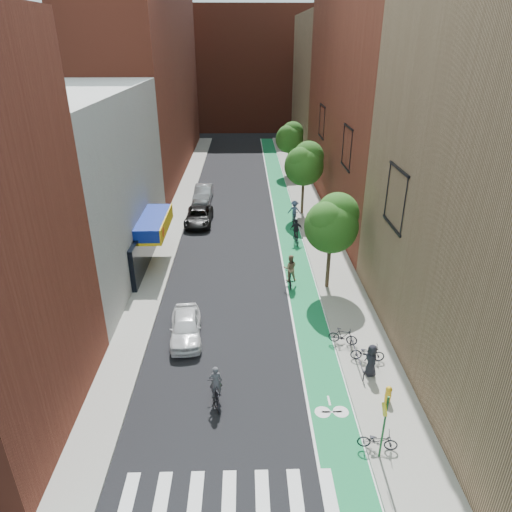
{
  "coord_description": "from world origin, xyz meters",
  "views": [
    {
      "loc": [
        0.28,
        -16.03,
        14.8
      ],
      "look_at": [
        1.01,
        11.91,
        1.5
      ],
      "focal_mm": 32.0,
      "sensor_mm": 36.0,
      "label": 1
    }
  ],
  "objects": [
    {
      "name": "cyclist_lane_mid",
      "position": [
        4.35,
        17.42,
        0.74
      ],
      "size": [
        1.0,
        1.9,
        2.01
      ],
      "rotation": [
        0.0,
        0.0,
        3.2
      ],
      "color": "black",
      "rests_on": "ground"
    },
    {
      "name": "building_far_closure",
      "position": [
        0.0,
        72.0,
        10.0
      ],
      "size": [
        30.0,
        14.0,
        20.0
      ],
      "primitive_type": "cube",
      "color": "maroon",
      "rests_on": "ground"
    },
    {
      "name": "parked_bike_far",
      "position": [
        6.36,
        2.37,
        0.59
      ],
      "size": [
        1.75,
        0.83,
        0.88
      ],
      "primitive_type": "imported",
      "rotation": [
        0.0,
        0.0,
        1.42
      ],
      "color": "black",
      "rests_on": "sidewalk_right"
    },
    {
      "name": "pedestrian",
      "position": [
        6.24,
        1.31,
        0.98
      ],
      "size": [
        0.7,
        0.91,
        1.67
      ],
      "primitive_type": "imported",
      "rotation": [
        0.0,
        0.0,
        -1.34
      ],
      "color": "black",
      "rests_on": "sidewalk_right"
    },
    {
      "name": "parked_car_black",
      "position": [
        -3.78,
        21.85,
        0.69
      ],
      "size": [
        2.33,
        4.96,
        1.37
      ],
      "primitive_type": "imported",
      "rotation": [
        0.0,
        0.0,
        -0.01
      ],
      "color": "black",
      "rests_on": "ground"
    },
    {
      "name": "parked_car_silver",
      "position": [
        -3.9,
        28.33,
        0.77
      ],
      "size": [
        1.8,
        4.75,
        1.55
      ],
      "primitive_type": "imported",
      "rotation": [
        0.0,
        0.0,
        -0.04
      ],
      "color": "#9CA0A5",
      "rests_on": "ground"
    },
    {
      "name": "cyclist_lane_near",
      "position": [
        3.2,
        10.45,
        0.94
      ],
      "size": [
        0.91,
        1.78,
        2.2
      ],
      "rotation": [
        0.0,
        0.0,
        3.15
      ],
      "color": "black",
      "rests_on": "ground"
    },
    {
      "name": "building_right_far_tan",
      "position": [
        12.0,
        50.0,
        9.0
      ],
      "size": [
        8.0,
        20.0,
        18.0
      ],
      "primitive_type": "cube",
      "color": "#8C6B4C",
      "rests_on": "ground"
    },
    {
      "name": "cyclist_lead",
      "position": [
        -1.09,
        -0.28,
        0.64
      ],
      "size": [
        0.97,
        1.91,
        1.94
      ],
      "rotation": [
        0.0,
        0.0,
        3.33
      ],
      "color": "black",
      "rests_on": "ground"
    },
    {
      "name": "parked_bike_near",
      "position": [
        5.4,
        -3.11,
        0.56
      ],
      "size": [
        1.64,
        0.82,
        0.83
      ],
      "primitive_type": "imported",
      "rotation": [
        0.0,
        0.0,
        1.39
      ],
      "color": "black",
      "rests_on": "sidewalk_right"
    },
    {
      "name": "building_left_far_red",
      "position": [
        -11.0,
        42.0,
        11.0
      ],
      "size": [
        8.0,
        36.0,
        22.0
      ],
      "primitive_type": "cube",
      "color": "maroon",
      "rests_on": "ground"
    },
    {
      "name": "ground",
      "position": [
        0.0,
        0.0,
        0.0
      ],
      "size": [
        160.0,
        160.0,
        0.0
      ],
      "primitive_type": "plane",
      "color": "black",
      "rests_on": "ground"
    },
    {
      "name": "tree_mid",
      "position": [
        5.65,
        24.02,
        4.89
      ],
      "size": [
        3.55,
        3.53,
        6.74
      ],
      "color": "#332619",
      "rests_on": "ground"
    },
    {
      "name": "sidewalk_left",
      "position": [
        -6.0,
        26.0,
        0.07
      ],
      "size": [
        2.0,
        68.0,
        0.15
      ],
      "primitive_type": "cube",
      "color": "gray",
      "rests_on": "ground"
    },
    {
      "name": "parked_car_white",
      "position": [
        -3.0,
        4.74,
        0.7
      ],
      "size": [
        2.03,
        4.24,
        1.4
      ],
      "primitive_type": "imported",
      "rotation": [
        0.0,
        0.0,
        0.09
      ],
      "color": "white",
      "rests_on": "ground"
    },
    {
      "name": "building_right_mid_red",
      "position": [
        12.0,
        26.0,
        11.0
      ],
      "size": [
        8.0,
        28.0,
        22.0
      ],
      "primitive_type": "cube",
      "color": "maroon",
      "rests_on": "ground"
    },
    {
      "name": "fire_hydrant",
      "position": [
        6.57,
        -0.55,
        0.59
      ],
      "size": [
        0.29,
        0.29,
        0.82
      ],
      "color": "gold",
      "rests_on": "sidewalk_right"
    },
    {
      "name": "parked_bike_mid",
      "position": [
        5.4,
        3.78,
        0.61
      ],
      "size": [
        1.6,
        0.93,
        0.93
      ],
      "primitive_type": "imported",
      "rotation": [
        0.0,
        0.0,
        1.22
      ],
      "color": "black",
      "rests_on": "sidewalk_right"
    },
    {
      "name": "sidewalk_right",
      "position": [
        6.5,
        26.0,
        0.07
      ],
      "size": [
        3.0,
        68.0,
        0.15
      ],
      "primitive_type": "cube",
      "color": "gray",
      "rests_on": "ground"
    },
    {
      "name": "sign_pole",
      "position": [
        5.38,
        -3.5,
        1.84
      ],
      "size": [
        0.13,
        0.71,
        3.0
      ],
      "color": "#194C26",
      "rests_on": "sidewalk_right"
    },
    {
      "name": "tree_far",
      "position": [
        5.65,
        38.02,
        4.5
      ],
      "size": [
        3.3,
        3.25,
        6.21
      ],
      "color": "#332619",
      "rests_on": "ground"
    },
    {
      "name": "bike_lane",
      "position": [
        4.0,
        26.0,
        0.01
      ],
      "size": [
        2.0,
        68.0,
        0.01
      ],
      "primitive_type": "cube",
      "color": "#147446",
      "rests_on": "ground"
    },
    {
      "name": "building_left_white",
      "position": [
        -11.0,
        14.0,
        6.0
      ],
      "size": [
        8.0,
        20.0,
        12.0
      ],
      "primitive_type": "cube",
      "color": "silver",
      "rests_on": "ground"
    },
    {
      "name": "tree_near",
      "position": [
        5.65,
        10.02,
        4.66
      ],
      "size": [
        3.4,
        3.36,
        6.42
      ],
      "color": "#332619",
      "rests_on": "ground"
    },
    {
      "name": "cyclist_lane_far",
      "position": [
        4.63,
        21.54,
        0.96
      ],
      "size": [
        1.29,
        1.88,
        2.16
      ],
      "rotation": [
        0.0,
        0.0,
        2.92
      ],
      "color": "black",
      "rests_on": "ground"
    }
  ]
}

